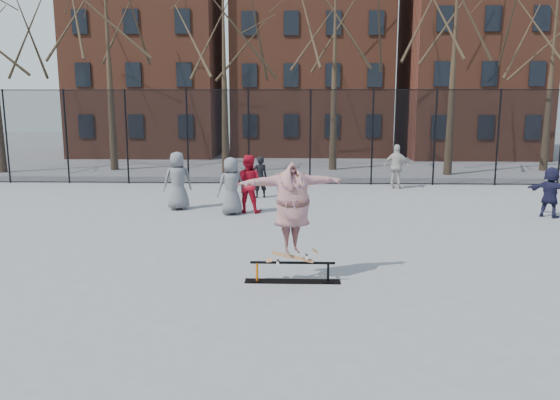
{
  "coord_description": "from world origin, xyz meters",
  "views": [
    {
      "loc": [
        0.68,
        -10.03,
        3.55
      ],
      "look_at": [
        0.31,
        1.5,
        1.43
      ],
      "focal_mm": 35.0,
      "sensor_mm": 36.0,
      "label": 1
    }
  ],
  "objects_px": {
    "bystander_grey": "(178,181)",
    "bystander_white": "(397,167)",
    "skate_rail": "(293,274)",
    "bystander_black": "(260,177)",
    "bystander_red": "(248,184)",
    "bystander_extra": "(231,186)",
    "skateboard": "(292,259)",
    "bystander_navy": "(551,192)",
    "skater": "(292,212)"
  },
  "relations": [
    {
      "from": "skateboard",
      "to": "bystander_grey",
      "type": "bearing_deg",
      "value": 118.12
    },
    {
      "from": "skateboard",
      "to": "bystander_grey",
      "type": "height_order",
      "value": "bystander_grey"
    },
    {
      "from": "skater",
      "to": "bystander_red",
      "type": "relative_size",
      "value": 1.18
    },
    {
      "from": "bystander_black",
      "to": "bystander_navy",
      "type": "relative_size",
      "value": 0.99
    },
    {
      "from": "bystander_grey",
      "to": "bystander_red",
      "type": "bearing_deg",
      "value": 149.89
    },
    {
      "from": "skate_rail",
      "to": "bystander_black",
      "type": "xyz_separation_m",
      "value": [
        -1.29,
        9.41,
        0.6
      ]
    },
    {
      "from": "bystander_grey",
      "to": "bystander_extra",
      "type": "xyz_separation_m",
      "value": [
        1.84,
        -0.75,
        -0.05
      ]
    },
    {
      "from": "bystander_red",
      "to": "skateboard",
      "type": "bearing_deg",
      "value": 113.66
    },
    {
      "from": "bystander_white",
      "to": "bystander_grey",
      "type": "bearing_deg",
      "value": 51.03
    },
    {
      "from": "skater",
      "to": "bystander_white",
      "type": "xyz_separation_m",
      "value": [
        4.09,
        11.69,
        -0.52
      ]
    },
    {
      "from": "bystander_white",
      "to": "bystander_extra",
      "type": "bearing_deg",
      "value": 62.27
    },
    {
      "from": "bystander_red",
      "to": "skater",
      "type": "bearing_deg",
      "value": 113.66
    },
    {
      "from": "bystander_grey",
      "to": "skate_rail",
      "type": "bearing_deg",
      "value": 97.14
    },
    {
      "from": "bystander_grey",
      "to": "bystander_black",
      "type": "distance_m",
      "value": 3.41
    },
    {
      "from": "bystander_grey",
      "to": "bystander_navy",
      "type": "bearing_deg",
      "value": 154.99
    },
    {
      "from": "bystander_grey",
      "to": "bystander_white",
      "type": "xyz_separation_m",
      "value": [
        7.91,
        4.55,
        -0.06
      ]
    },
    {
      "from": "bystander_extra",
      "to": "bystander_red",
      "type": "bearing_deg",
      "value": -168.25
    },
    {
      "from": "skater",
      "to": "bystander_navy",
      "type": "bearing_deg",
      "value": 20.98
    },
    {
      "from": "bystander_grey",
      "to": "bystander_extra",
      "type": "relative_size",
      "value": 1.05
    },
    {
      "from": "skate_rail",
      "to": "bystander_navy",
      "type": "relative_size",
      "value": 1.22
    },
    {
      "from": "skater",
      "to": "bystander_black",
      "type": "height_order",
      "value": "skater"
    },
    {
      "from": "skate_rail",
      "to": "bystander_extra",
      "type": "distance_m",
      "value": 6.73
    },
    {
      "from": "skater",
      "to": "bystander_white",
      "type": "relative_size",
      "value": 1.22
    },
    {
      "from": "skate_rail",
      "to": "skateboard",
      "type": "height_order",
      "value": "skateboard"
    },
    {
      "from": "bystander_grey",
      "to": "bystander_white",
      "type": "bearing_deg",
      "value": -171.11
    },
    {
      "from": "skater",
      "to": "bystander_grey",
      "type": "xyz_separation_m",
      "value": [
        -3.82,
        7.14,
        -0.46
      ]
    },
    {
      "from": "bystander_black",
      "to": "bystander_white",
      "type": "relative_size",
      "value": 0.86
    },
    {
      "from": "bystander_black",
      "to": "bystander_white",
      "type": "xyz_separation_m",
      "value": [
        5.38,
        2.28,
        0.13
      ]
    },
    {
      "from": "skateboard",
      "to": "bystander_white",
      "type": "relative_size",
      "value": 0.5
    },
    {
      "from": "bystander_extra",
      "to": "bystander_white",
      "type": "bearing_deg",
      "value": -165.04
    },
    {
      "from": "bystander_red",
      "to": "bystander_navy",
      "type": "height_order",
      "value": "bystander_red"
    },
    {
      "from": "skate_rail",
      "to": "bystander_white",
      "type": "distance_m",
      "value": 12.41
    },
    {
      "from": "skate_rail",
      "to": "bystander_black",
      "type": "bearing_deg",
      "value": 97.82
    },
    {
      "from": "bystander_grey",
      "to": "bystander_extra",
      "type": "distance_m",
      "value": 1.99
    },
    {
      "from": "skate_rail",
      "to": "skater",
      "type": "distance_m",
      "value": 1.25
    },
    {
      "from": "bystander_grey",
      "to": "bystander_navy",
      "type": "relative_size",
      "value": 1.23
    },
    {
      "from": "skateboard",
      "to": "bystander_extra",
      "type": "xyz_separation_m",
      "value": [
        -1.97,
        6.39,
        0.43
      ]
    },
    {
      "from": "skate_rail",
      "to": "bystander_grey",
      "type": "distance_m",
      "value": 8.14
    },
    {
      "from": "bystander_red",
      "to": "bystander_extra",
      "type": "bearing_deg",
      "value": 49.23
    },
    {
      "from": "bystander_navy",
      "to": "bystander_extra",
      "type": "relative_size",
      "value": 0.86
    },
    {
      "from": "bystander_black",
      "to": "bystander_red",
      "type": "height_order",
      "value": "bystander_red"
    },
    {
      "from": "skate_rail",
      "to": "skateboard",
      "type": "bearing_deg",
      "value": 180.0
    },
    {
      "from": "bystander_white",
      "to": "bystander_red",
      "type": "bearing_deg",
      "value": 62.53
    },
    {
      "from": "skateboard",
      "to": "skater",
      "type": "bearing_deg",
      "value": 0.0
    },
    {
      "from": "skateboard",
      "to": "bystander_red",
      "type": "bearing_deg",
      "value": 102.38
    },
    {
      "from": "skateboard",
      "to": "bystander_extra",
      "type": "distance_m",
      "value": 6.7
    },
    {
      "from": "bystander_red",
      "to": "bystander_extra",
      "type": "xyz_separation_m",
      "value": [
        -0.49,
        -0.38,
        -0.02
      ]
    },
    {
      "from": "skater",
      "to": "bystander_grey",
      "type": "bearing_deg",
      "value": 100.12
    },
    {
      "from": "bystander_grey",
      "to": "bystander_navy",
      "type": "xyz_separation_m",
      "value": [
        11.64,
        -0.81,
        -0.18
      ]
    },
    {
      "from": "skateboard",
      "to": "bystander_black",
      "type": "bearing_deg",
      "value": 97.77
    }
  ]
}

